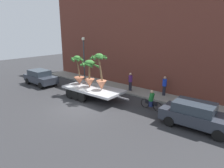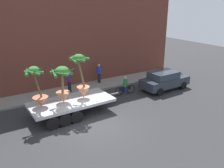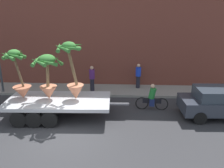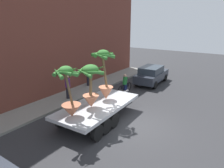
% 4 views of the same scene
% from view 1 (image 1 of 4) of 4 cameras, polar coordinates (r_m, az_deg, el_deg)
% --- Properties ---
extents(ground_plane, '(60.00, 60.00, 0.00)m').
position_cam_1_polar(ground_plane, '(15.48, -9.07, -6.76)').
color(ground_plane, '#2D2D30').
extents(sidewalk, '(24.00, 2.20, 0.15)m').
position_cam_1_polar(sidewalk, '(19.69, 4.53, -1.51)').
color(sidewalk, gray).
rests_on(sidewalk, ground).
extents(building_facade, '(24.00, 1.20, 9.88)m').
position_cam_1_polar(building_facade, '(20.26, 7.74, 12.87)').
color(building_facade, brown).
rests_on(building_facade, ground).
extents(flatbed_trailer, '(6.36, 2.70, 0.98)m').
position_cam_1_polar(flatbed_trailer, '(17.21, -5.98, -1.67)').
color(flatbed_trailer, '#B7BABF').
rests_on(flatbed_trailer, ground).
extents(potted_palm_rear, '(1.25, 1.21, 2.56)m').
position_cam_1_polar(potted_palm_rear, '(18.23, -9.61, 3.46)').
color(potted_palm_rear, '#B26647').
rests_on(potted_palm_rear, flatbed_trailer).
extents(potted_palm_middle, '(1.39, 1.46, 2.97)m').
position_cam_1_polar(potted_palm_middle, '(16.14, -3.36, 3.11)').
color(potted_palm_middle, '#C17251').
rests_on(potted_palm_middle, flatbed_trailer).
extents(potted_palm_front, '(1.49, 1.58, 2.34)m').
position_cam_1_polar(potted_palm_front, '(17.05, -6.48, 3.33)').
color(potted_palm_front, '#C17251').
rests_on(potted_palm_front, flatbed_trailer).
extents(cyclist, '(1.84, 0.36, 1.54)m').
position_cam_1_polar(cyclist, '(15.07, 11.21, -4.79)').
color(cyclist, black).
rests_on(cyclist, ground).
extents(parked_car, '(4.31, 2.02, 1.58)m').
position_cam_1_polar(parked_car, '(13.13, 22.97, -8.13)').
color(parked_car, '#2D333D').
rests_on(parked_car, ground).
extents(trailing_car, '(4.09, 1.90, 1.58)m').
position_cam_1_polar(trailing_car, '(22.71, -19.85, 1.86)').
color(trailing_car, '#2D333D').
rests_on(trailing_car, ground).
extents(pedestrian_near_gate, '(0.36, 0.36, 1.71)m').
position_cam_1_polar(pedestrian_near_gate, '(17.99, 14.78, -0.42)').
color(pedestrian_near_gate, black).
rests_on(pedestrian_near_gate, sidewalk).
extents(pedestrian_far_left, '(0.36, 0.36, 1.71)m').
position_cam_1_polar(pedestrian_far_left, '(18.86, 5.29, 0.77)').
color(pedestrian_far_left, black).
rests_on(pedestrian_far_left, sidewalk).
extents(street_lamp, '(0.36, 0.36, 4.83)m').
position_cam_1_polar(street_lamp, '(22.05, -8.08, 8.60)').
color(street_lamp, '#383D42').
rests_on(street_lamp, sidewalk).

